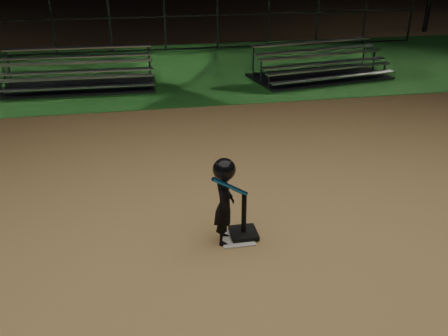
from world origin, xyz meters
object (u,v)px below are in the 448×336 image
Objects in this scene: child_batter at (224,199)px; bleacher_right at (320,71)px; bleacher_left at (80,80)px; home_plate at (237,238)px; batting_tee at (244,228)px.

bleacher_right is (4.51, 8.14, -0.47)m from child_batter.
bleacher_left is (-2.62, 8.42, -0.46)m from child_batter.
batting_tee is (0.11, 0.05, 0.13)m from home_plate.
child_batter reaches higher than bleacher_right.
home_plate is 0.69m from child_batter.
child_batter is 8.83m from bleacher_left.
home_plate is 0.35× the size of child_batter.
batting_tee is 0.61m from child_batter.
home_plate is 0.11× the size of bleacher_left.
child_batter is (-0.19, -0.01, 0.66)m from home_plate.
batting_tee is 8.85m from bleacher_left.
child_batter is at bearing -128.80° from bleacher_right.
home_plate is at bearing -71.93° from child_batter.
bleacher_right is at bearing 62.44° from batting_tee.
home_plate is 0.10× the size of bleacher_right.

